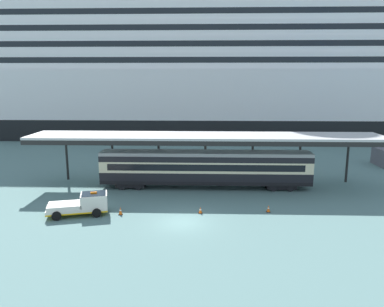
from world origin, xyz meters
The scene contains 8 objects.
ground_plane centered at (0.00, 0.00, 0.00)m, with size 400.00×400.00×0.00m, color slate.
cruise_ship centered at (-5.51, 52.69, 15.48)m, with size 124.56×23.72×45.49m.
platform_canopy centered at (1.96, 10.73, 5.59)m, with size 38.65×5.68×5.89m.
train_carriage centered at (1.96, 10.27, 2.31)m, with size 22.96×2.81×4.11m.
service_truck centered at (-8.90, 1.60, 0.99)m, with size 5.54×3.29×2.02m.
traffic_cone_near centered at (1.51, 2.21, 0.29)m, with size 0.36×0.36×0.60m.
traffic_cone_mid centered at (7.70, 2.76, 0.31)m, with size 0.36×0.36×0.64m.
traffic_cone_far centered at (-5.61, 1.62, 0.36)m, with size 0.36×0.36×0.72m.
Camera 1 is at (1.84, -29.29, 11.81)m, focal length 34.47 mm.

